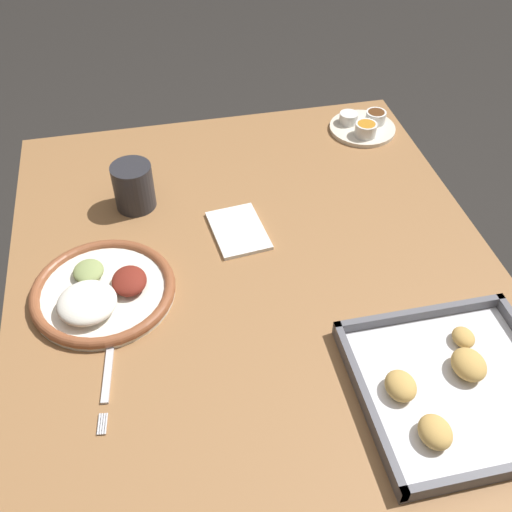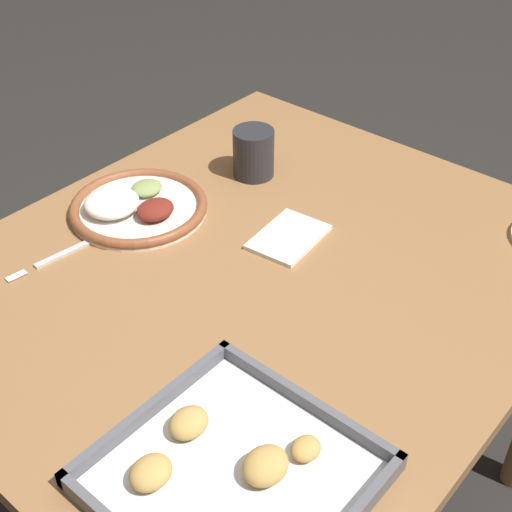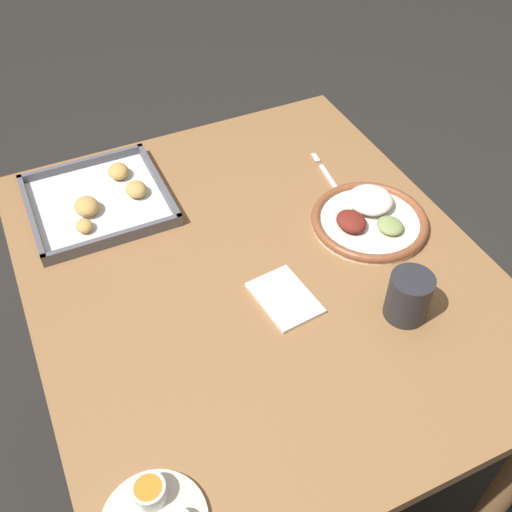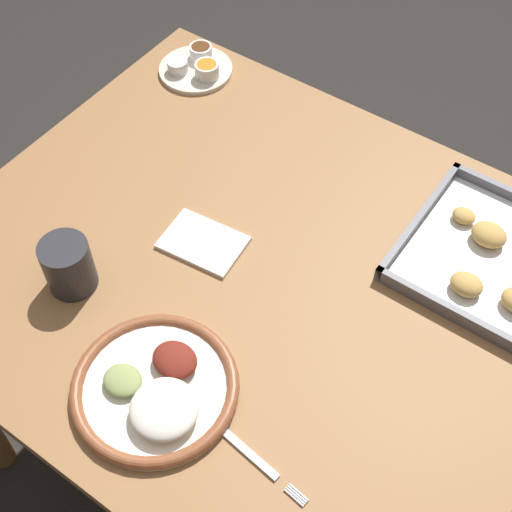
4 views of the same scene
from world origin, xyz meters
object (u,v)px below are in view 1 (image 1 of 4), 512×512
(fork, at_px, (108,374))
(napkin, at_px, (238,230))
(drinking_cup, at_px, (134,186))
(saucer_plate, at_px, (363,125))
(dinner_plate, at_px, (102,291))
(baking_tray, at_px, (453,387))

(fork, distance_m, napkin, 0.40)
(fork, distance_m, drinking_cup, 0.43)
(fork, relative_size, drinking_cup, 1.94)
(drinking_cup, xyz_separation_m, napkin, (0.13, 0.19, -0.05))
(saucer_plate, bearing_deg, drinking_cup, -72.84)
(dinner_plate, xyz_separation_m, baking_tray, (0.32, 0.52, -0.00))
(dinner_plate, bearing_deg, baking_tray, 59.02)
(fork, height_order, saucer_plate, saucer_plate)
(saucer_plate, xyz_separation_m, drinking_cup, (0.17, -0.56, 0.03))
(fork, bearing_deg, napkin, 144.51)
(saucer_plate, bearing_deg, fork, -47.03)
(baking_tray, bearing_deg, drinking_cup, -141.56)
(dinner_plate, bearing_deg, drinking_cup, 162.74)
(fork, bearing_deg, dinner_plate, -172.20)
(dinner_plate, relative_size, napkin, 1.71)
(fork, xyz_separation_m, baking_tray, (0.14, 0.52, 0.01))
(napkin, bearing_deg, dinner_plate, -66.06)
(fork, relative_size, baking_tray, 0.62)
(saucer_plate, distance_m, baking_tray, 0.75)
(saucer_plate, relative_size, baking_tray, 0.52)
(saucer_plate, height_order, drinking_cup, drinking_cup)
(baking_tray, bearing_deg, dinner_plate, -120.98)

